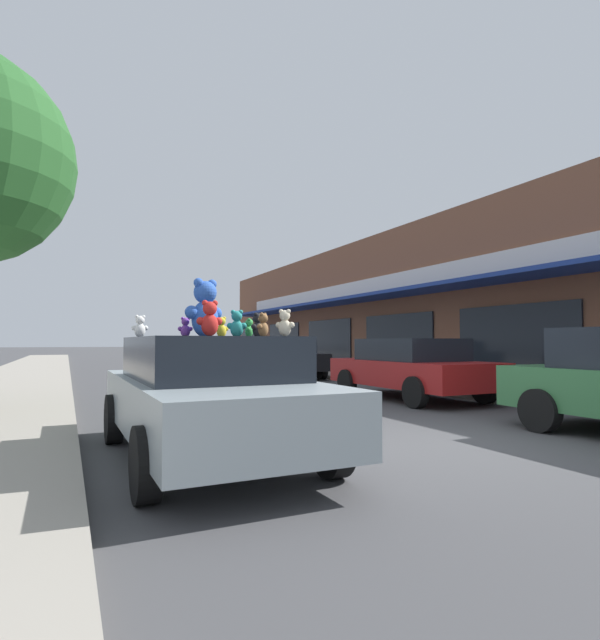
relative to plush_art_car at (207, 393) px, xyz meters
name	(u,v)px	position (x,y,z in m)	size (l,w,h in m)	color
ground_plane	(423,444)	(2.79, -0.41, -0.75)	(260.00, 260.00, 0.00)	#424244
storefront_row	(539,307)	(17.72, 9.94, 2.13)	(17.13, 38.48, 5.77)	brown
plush_art_car	(207,393)	(0.00, 0.00, 0.00)	(2.03, 4.41, 1.40)	#8C999E
teddy_bear_giant	(205,309)	(0.07, 0.42, 1.01)	(0.56, 0.41, 0.74)	blue
teddy_bear_red	(210,319)	(-0.20, -0.83, 0.82)	(0.26, 0.16, 0.36)	red
teddy_bear_brown	(263,325)	(0.56, -0.33, 0.79)	(0.20, 0.19, 0.28)	olive
teddy_bear_teal	(237,324)	(0.41, 0.19, 0.81)	(0.26, 0.19, 0.34)	teal
teddy_bear_white	(140,327)	(-0.66, 0.79, 0.79)	(0.21, 0.13, 0.28)	white
teddy_bear_green	(249,328)	(0.66, 0.45, 0.77)	(0.14, 0.19, 0.25)	green
teddy_bear_cream	(285,323)	(0.56, -0.97, 0.79)	(0.20, 0.19, 0.28)	beige
teddy_bear_purple	(185,327)	(-0.14, 0.60, 0.78)	(0.19, 0.12, 0.26)	purple
teddy_bear_black	(257,325)	(0.63, 0.05, 0.80)	(0.21, 0.20, 0.30)	black
teddy_bear_yellow	(221,327)	(0.40, 0.82, 0.79)	(0.21, 0.14, 0.29)	yellow
parked_car_far_center	(411,367)	(5.86, 3.81, 0.00)	(2.08, 4.38, 1.42)	maroon
parked_car_far_right	(284,358)	(5.86, 11.38, -0.01)	(2.06, 4.03, 1.38)	black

